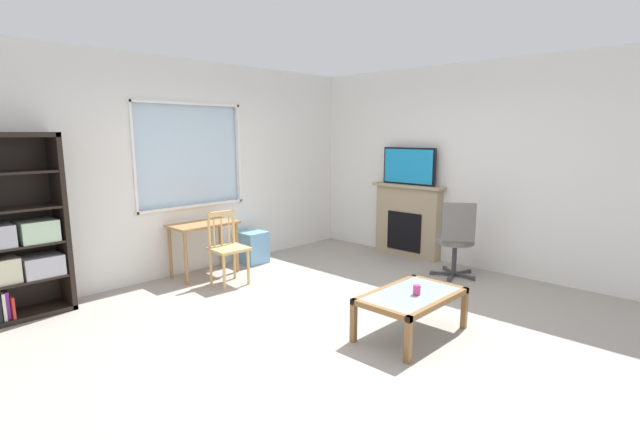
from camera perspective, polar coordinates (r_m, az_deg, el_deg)
name	(u,v)px	position (r m, az deg, el deg)	size (l,w,h in m)	color
ground	(328,318)	(4.89, 1.02, -11.84)	(6.46, 6.03, 0.02)	#9E9389
wall_back_with_window	(190,170)	(6.51, -15.50, 5.92)	(5.46, 0.15, 2.78)	silver
wall_right	(465,167)	(6.85, 17.17, 6.22)	(0.12, 5.23, 2.78)	silver
bookshelf	(14,240)	(5.57, -33.20, -2.07)	(0.90, 0.38, 1.86)	black
desk_under_window	(203,232)	(6.29, -14.00, -1.41)	(0.86, 0.48, 0.70)	#A37547
wooden_chair	(227,247)	(5.90, -11.21, -3.27)	(0.45, 0.43, 0.90)	tan
plastic_drawer_unit	(252,247)	(6.87, -8.30, -3.26)	(0.35, 0.40, 0.45)	#72ADDB
fireplace	(408,220)	(7.22, 10.61, -0.03)	(0.26, 1.16, 1.10)	tan
tv	(409,166)	(7.10, 10.76, 6.45)	(0.06, 0.87, 0.55)	black
office_chair	(456,236)	(6.24, 16.25, -1.88)	(0.62, 0.57, 1.00)	slate
coffee_table	(411,299)	(4.45, 11.06, -9.41)	(1.02, 0.62, 0.40)	#8C9E99
sippy_cup	(417,290)	(4.39, 11.68, -8.30)	(0.07, 0.07, 0.09)	#DB3D84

